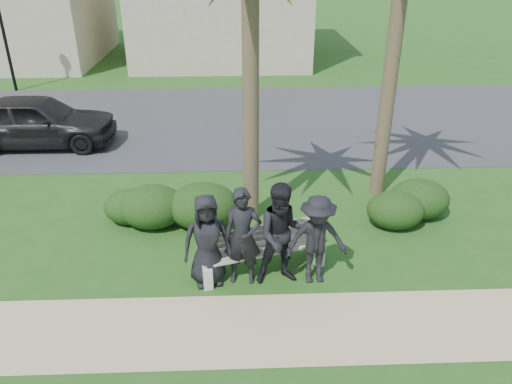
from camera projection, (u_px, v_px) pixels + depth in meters
ground at (257, 261)px, 9.23m from camera, size 160.00×160.00×0.00m
footpath at (262, 328)px, 7.62m from camera, size 30.00×1.60×0.01m
asphalt_street at (247, 121)px, 16.36m from camera, size 160.00×8.00×0.01m
park_bench at (262, 253)px, 8.83m from camera, size 2.37×1.13×0.78m
man_a at (207, 241)px, 8.31m from camera, size 0.89×0.67×1.66m
man_b at (243, 237)px, 8.32m from camera, size 0.67×0.46×1.75m
man_c at (283, 235)px, 8.29m from camera, size 0.96×0.78×1.85m
man_d at (317, 240)px, 8.35m from camera, size 1.10×0.68×1.64m
hedge_a at (131, 206)px, 10.38m from camera, size 1.11×0.91×0.72m
hedge_b at (152, 205)px, 10.22m from camera, size 1.36×1.12×0.89m
hedge_c at (203, 205)px, 10.18m from camera, size 1.45×1.20×0.94m
hedge_e at (396, 209)px, 10.21m from camera, size 1.18×0.97×0.77m
hedge_f at (419, 198)px, 10.57m from camera, size 1.28×1.06×0.83m
car_a at (37, 121)px, 14.07m from camera, size 4.32×1.74×1.47m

